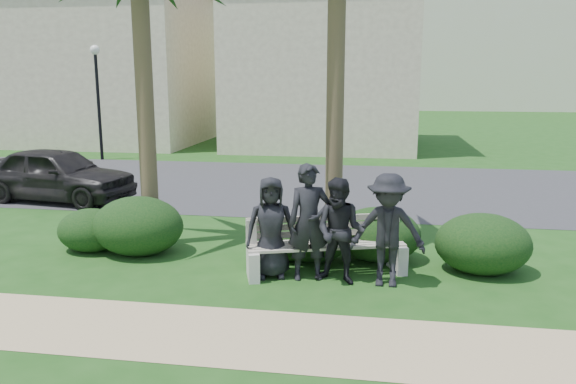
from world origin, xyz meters
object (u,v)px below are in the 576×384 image
Objects in this scene: man_b at (309,222)px; man_c at (340,231)px; car_a at (57,174)px; street_lamp at (97,82)px; man_a at (271,227)px; park_bench at (327,250)px; man_d at (388,230)px.

man_b is 0.51m from man_c.
man_b is at bearing -114.85° from car_a.
street_lamp is at bearing 27.20° from car_a.
man_a is 0.40× the size of car_a.
man_a is at bearing -117.21° from car_a.
park_bench is 1.56× the size of man_d.
man_b reaches higher than park_bench.
man_d is at bearing -47.82° from street_lamp.
man_d is (1.20, -0.10, -0.05)m from man_b.
man_c is (0.49, -0.10, -0.10)m from man_b.
man_c reaches higher than park_bench.
car_a is at bearing 131.80° from park_bench.
street_lamp reaches higher than man_c.
car_a is at bearing 152.46° from man_d.
street_lamp is 15.14m from man_b.
park_bench is at bearing 3.91° from man_a.
street_lamp is at bearing 112.55° from man_b.
man_d reaches higher than man_c.
street_lamp is at bearing 142.83° from man_c.
man_d reaches higher than car_a.
man_d is (1.81, -0.11, 0.06)m from man_a.
car_a is (-7.06, 4.64, -0.23)m from man_b.
park_bench is 1.68× the size of man_a.
man_a is 0.93× the size of man_d.
park_bench is 0.64m from man_b.
man_d is (0.71, 0.00, 0.05)m from man_c.
man_c is (1.10, -0.11, 0.02)m from man_a.
man_b is at bearing -14.32° from man_a.
man_a is 0.62m from man_b.
man_d is at bearing -111.39° from car_a.
man_a is at bearing 162.75° from man_b.
park_bench is 8.52m from car_a.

